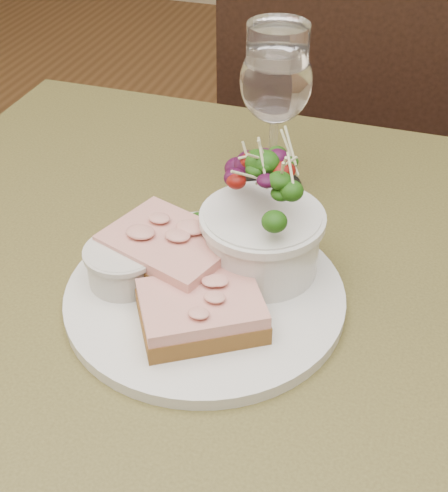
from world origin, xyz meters
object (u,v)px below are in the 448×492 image
(dinner_plate, at_px, (205,296))
(sandwich_front, at_px, (201,311))
(salad_bowl, at_px, (263,216))
(cafe_table, at_px, (214,382))
(wine_glass, at_px, (276,86))
(ramekin, at_px, (123,263))
(sandwich_back, at_px, (170,251))
(chair_far, at_px, (336,250))

(dinner_plate, height_order, sandwich_front, sandwich_front)
(salad_bowl, bearing_deg, dinner_plate, -128.31)
(cafe_table, relative_size, wine_glass, 4.57)
(cafe_table, xyz_separation_m, wine_glass, (-0.00, 0.21, 0.22))
(ramekin, xyz_separation_m, salad_bowl, (0.11, 0.06, 0.04))
(sandwich_front, bearing_deg, wine_glass, 59.50)
(sandwich_back, bearing_deg, wine_glass, 95.30)
(ramekin, bearing_deg, salad_bowl, 26.84)
(sandwich_front, bearing_deg, ramekin, 127.83)
(cafe_table, xyz_separation_m, salad_bowl, (0.03, 0.06, 0.17))
(wine_glass, bearing_deg, cafe_table, -89.49)
(chair_far, distance_m, sandwich_front, 0.90)
(sandwich_back, height_order, salad_bowl, salad_bowl)
(chair_far, xyz_separation_m, salad_bowl, (0.00, -0.66, 0.53))
(dinner_plate, height_order, sandwich_back, sandwich_back)
(cafe_table, xyz_separation_m, sandwich_back, (-0.05, 0.02, 0.14))
(sandwich_back, distance_m, wine_glass, 0.21)
(sandwich_back, xyz_separation_m, ramekin, (-0.04, -0.03, -0.00))
(salad_bowl, bearing_deg, cafe_table, -118.06)
(sandwich_back, distance_m, salad_bowl, 0.09)
(sandwich_front, height_order, wine_glass, wine_glass)
(chair_far, relative_size, wine_glass, 5.14)
(chair_far, height_order, sandwich_back, chair_far)
(chair_far, bearing_deg, sandwich_front, 83.22)
(ramekin, bearing_deg, sandwich_front, -20.74)
(cafe_table, xyz_separation_m, ramekin, (-0.08, -0.00, 0.13))
(ramekin, distance_m, salad_bowl, 0.13)
(chair_far, distance_m, salad_bowl, 0.85)
(cafe_table, relative_size, sandwich_front, 6.27)
(sandwich_front, distance_m, ramekin, 0.09)
(cafe_table, bearing_deg, wine_glass, 90.51)
(dinner_plate, relative_size, ramekin, 3.90)
(wine_glass, bearing_deg, chair_far, 86.87)
(ramekin, relative_size, salad_bowl, 0.52)
(dinner_plate, xyz_separation_m, sandwich_front, (0.01, -0.04, 0.02))
(chair_far, height_order, salad_bowl, chair_far)
(chair_far, relative_size, ramekin, 13.73)
(wine_glass, bearing_deg, ramekin, -111.03)
(cafe_table, xyz_separation_m, dinner_plate, (-0.01, 0.01, 0.11))
(dinner_plate, distance_m, wine_glass, 0.24)
(salad_bowl, distance_m, wine_glass, 0.17)
(cafe_table, distance_m, dinner_plate, 0.11)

